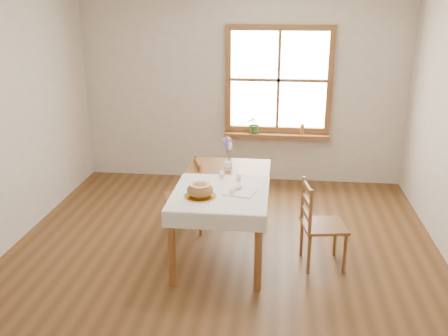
# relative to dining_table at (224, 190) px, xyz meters

# --- Properties ---
(ground) EXTENTS (5.00, 5.00, 0.00)m
(ground) POSITION_rel_dining_table_xyz_m (0.00, -0.30, -0.66)
(ground) COLOR brown
(ground) RESTS_ON ground
(room_walls) EXTENTS (4.60, 5.10, 2.65)m
(room_walls) POSITION_rel_dining_table_xyz_m (0.00, -0.30, 1.04)
(room_walls) COLOR beige
(room_walls) RESTS_ON ground
(window) EXTENTS (1.46, 0.08, 1.46)m
(window) POSITION_rel_dining_table_xyz_m (0.50, 2.17, 0.79)
(window) COLOR #97602E
(window) RESTS_ON ground
(window_sill) EXTENTS (1.46, 0.20, 0.05)m
(window_sill) POSITION_rel_dining_table_xyz_m (0.50, 2.10, 0.03)
(window_sill) COLOR #97602E
(window_sill) RESTS_ON ground
(dining_table) EXTENTS (0.90, 1.60, 0.75)m
(dining_table) POSITION_rel_dining_table_xyz_m (0.00, 0.00, 0.00)
(dining_table) COLOR #97602E
(dining_table) RESTS_ON ground
(table_linen) EXTENTS (0.91, 0.99, 0.01)m
(table_linen) POSITION_rel_dining_table_xyz_m (0.00, -0.30, 0.09)
(table_linen) COLOR silver
(table_linen) RESTS_ON dining_table
(chair_left) EXTENTS (0.51, 0.50, 0.83)m
(chair_left) POSITION_rel_dining_table_xyz_m (-0.51, 0.38, -0.25)
(chair_left) COLOR #97602E
(chair_left) RESTS_ON ground
(chair_right) EXTENTS (0.48, 0.47, 0.86)m
(chair_right) POSITION_rel_dining_table_xyz_m (1.00, -0.21, -0.23)
(chair_right) COLOR #97602E
(chair_right) RESTS_ON ground
(bread_plate) EXTENTS (0.33, 0.33, 0.02)m
(bread_plate) POSITION_rel_dining_table_xyz_m (-0.17, -0.45, 0.10)
(bread_plate) COLOR white
(bread_plate) RESTS_ON table_linen
(bread_loaf) EXTENTS (0.25, 0.25, 0.14)m
(bread_loaf) POSITION_rel_dining_table_xyz_m (-0.17, -0.45, 0.18)
(bread_loaf) COLOR #A7773B
(bread_loaf) RESTS_ON bread_plate
(egg_napkin) EXTENTS (0.32, 0.29, 0.01)m
(egg_napkin) POSITION_rel_dining_table_xyz_m (0.18, -0.30, 0.10)
(egg_napkin) COLOR silver
(egg_napkin) RESTS_ON table_linen
(eggs) EXTENTS (0.25, 0.23, 0.05)m
(eggs) POSITION_rel_dining_table_xyz_m (0.18, -0.30, 0.13)
(eggs) COLOR white
(eggs) RESTS_ON egg_napkin
(salt_shaker) EXTENTS (0.07, 0.07, 0.10)m
(salt_shaker) POSITION_rel_dining_table_xyz_m (-0.03, 0.05, 0.14)
(salt_shaker) COLOR white
(salt_shaker) RESTS_ON table_linen
(pepper_shaker) EXTENTS (0.05, 0.05, 0.09)m
(pepper_shaker) POSITION_rel_dining_table_xyz_m (0.15, -0.01, 0.14)
(pepper_shaker) COLOR white
(pepper_shaker) RESTS_ON table_linen
(flower_vase) EXTENTS (0.10, 0.10, 0.09)m
(flower_vase) POSITION_rel_dining_table_xyz_m (0.00, 0.35, 0.13)
(flower_vase) COLOR white
(flower_vase) RESTS_ON dining_table
(lavender_bouquet) EXTENTS (0.15, 0.15, 0.28)m
(lavender_bouquet) POSITION_rel_dining_table_xyz_m (0.00, 0.35, 0.32)
(lavender_bouquet) COLOR #6F589C
(lavender_bouquet) RESTS_ON flower_vase
(potted_plant) EXTENTS (0.31, 0.33, 0.20)m
(potted_plant) POSITION_rel_dining_table_xyz_m (0.19, 2.10, 0.15)
(potted_plant) COLOR #396729
(potted_plant) RESTS_ON window_sill
(amber_bottle) EXTENTS (0.07, 0.07, 0.15)m
(amber_bottle) POSITION_rel_dining_table_xyz_m (0.85, 2.10, 0.13)
(amber_bottle) COLOR #B56921
(amber_bottle) RESTS_ON window_sill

